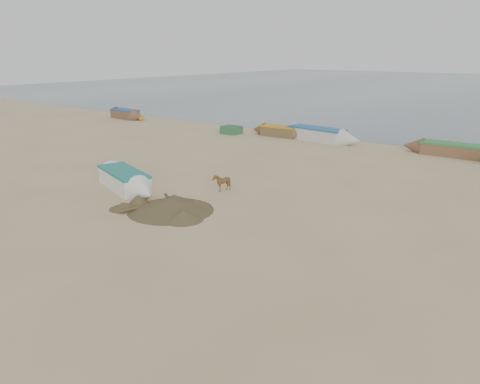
# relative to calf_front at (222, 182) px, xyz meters

# --- Properties ---
(ground) EXTENTS (140.00, 140.00, 0.00)m
(ground) POSITION_rel_calf_front_xyz_m (2.77, -6.25, -0.42)
(ground) COLOR tan
(ground) RESTS_ON ground
(calf_front) EXTENTS (0.99, 0.96, 0.84)m
(calf_front) POSITION_rel_calf_front_xyz_m (0.00, 0.00, 0.00)
(calf_front) COLOR #56371B
(calf_front) RESTS_ON ground
(near_canoe) EXTENTS (6.09, 3.09, 0.88)m
(near_canoe) POSITION_rel_calf_front_xyz_m (-3.94, -2.44, 0.02)
(near_canoe) COLOR white
(near_canoe) RESTS_ON ground
(debris_pile) EXTENTS (4.35, 4.35, 0.50)m
(debris_pile) POSITION_rel_calf_front_xyz_m (0.12, -3.39, -0.17)
(debris_pile) COLOR brown
(debris_pile) RESTS_ON ground
(waterline_canoes) EXTENTS (56.65, 3.53, 0.94)m
(waterline_canoes) POSITION_rel_calf_front_xyz_m (4.63, 13.70, 0.01)
(waterline_canoes) COLOR brown
(waterline_canoes) RESTS_ON ground
(beach_clutter) EXTENTS (45.40, 3.84, 0.64)m
(beach_clutter) POSITION_rel_calf_front_xyz_m (6.43, 13.73, -0.12)
(beach_clutter) COLOR #2B5F38
(beach_clutter) RESTS_ON ground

